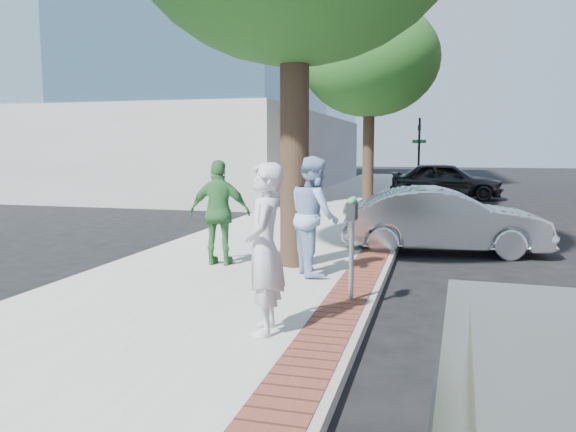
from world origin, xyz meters
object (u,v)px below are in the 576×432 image
(person_officer, at_px, (314,215))
(person_green, at_px, (220,213))
(bg_car, at_px, (446,180))
(parking_meter, at_px, (352,227))
(sedan_silver, at_px, (443,220))
(person_gray, at_px, (264,249))

(person_officer, distance_m, person_green, 1.87)
(person_officer, xyz_separation_m, bg_car, (2.35, 16.86, -0.33))
(parking_meter, xyz_separation_m, sedan_silver, (1.27, 4.89, -0.49))
(parking_meter, bearing_deg, person_green, 145.84)
(parking_meter, height_order, person_officer, person_officer)
(parking_meter, bearing_deg, person_officer, 119.77)
(person_green, bearing_deg, sedan_silver, -148.62)
(parking_meter, height_order, person_green, person_green)
(person_officer, xyz_separation_m, person_green, (-1.84, 0.32, -0.04))
(sedan_silver, bearing_deg, person_gray, 155.07)
(person_officer, relative_size, sedan_silver, 0.46)
(person_officer, bearing_deg, bg_car, -35.90)
(person_gray, distance_m, bg_car, 20.13)
(person_gray, relative_size, person_green, 1.03)
(bg_car, bearing_deg, person_gray, 174.73)
(person_green, bearing_deg, bg_car, -110.28)
(person_gray, xyz_separation_m, person_green, (-1.94, 3.46, -0.03))
(parking_meter, height_order, sedan_silver, parking_meter)
(person_green, xyz_separation_m, sedan_silver, (3.98, 3.05, -0.40))
(person_officer, bearing_deg, person_green, 52.29)
(parking_meter, bearing_deg, bg_car, 85.41)
(parking_meter, distance_m, person_green, 3.28)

